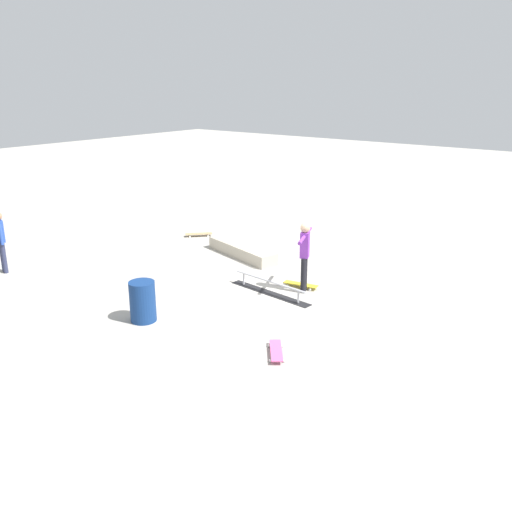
% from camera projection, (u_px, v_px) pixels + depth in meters
% --- Properties ---
extents(ground_plane, '(60.00, 60.00, 0.00)m').
position_uv_depth(ground_plane, '(250.00, 291.00, 12.30)').
color(ground_plane, '#ADA89E').
extents(grind_rail, '(2.19, 0.45, 0.31)m').
position_uv_depth(grind_rail, '(270.00, 288.00, 12.14)').
color(grind_rail, black).
rests_on(grind_rail, ground_plane).
extents(skate_ledge, '(2.45, 1.13, 0.32)m').
position_uv_depth(skate_ledge, '(242.00, 251.00, 14.69)').
color(skate_ledge, '#B2A893').
rests_on(skate_ledge, ground_plane).
extents(skater_main, '(0.54, 1.21, 1.58)m').
position_uv_depth(skater_main, '(305.00, 252.00, 12.03)').
color(skater_main, black).
rests_on(skater_main, ground_plane).
extents(skateboard_main, '(0.82, 0.36, 0.09)m').
position_uv_depth(skateboard_main, '(301.00, 284.00, 12.51)').
color(skateboard_main, yellow).
rests_on(skateboard_main, ground_plane).
extents(bystander_blue_shirt, '(0.34, 0.23, 1.51)m').
position_uv_depth(bystander_blue_shirt, '(1.00, 239.00, 13.28)').
color(bystander_blue_shirt, '#2D3351').
rests_on(bystander_blue_shirt, ground_plane).
extents(loose_skateboard_natural, '(0.69, 0.72, 0.09)m').
position_uv_depth(loose_skateboard_natural, '(199.00, 234.00, 16.59)').
color(loose_skateboard_natural, tan).
rests_on(loose_skateboard_natural, ground_plane).
extents(loose_skateboard_pink, '(0.66, 0.75, 0.09)m').
position_uv_depth(loose_skateboard_pink, '(276.00, 351.00, 9.46)').
color(loose_skateboard_pink, '#E05993').
rests_on(loose_skateboard_pink, ground_plane).
extents(trash_bin, '(0.51, 0.51, 0.81)m').
position_uv_depth(trash_bin, '(143.00, 301.00, 10.70)').
color(trash_bin, navy).
rests_on(trash_bin, ground_plane).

